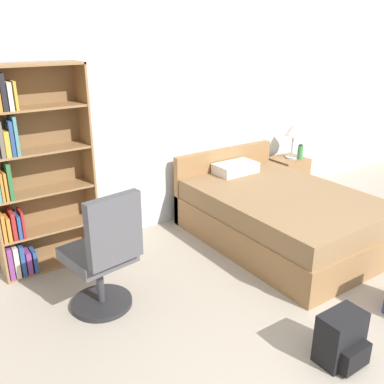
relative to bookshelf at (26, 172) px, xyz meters
The scene contains 8 objects.
wall_back 1.84m from the bookshelf, ahead, with size 9.00×0.06×2.60m.
bookshelf is the anchor object (origin of this frame).
bed 2.56m from the bookshelf, 20.43° to the right, with size 1.41×2.05×0.82m.
office_chair 1.14m from the bookshelf, 75.31° to the right, with size 0.54×0.62×1.06m.
nightstand 3.39m from the bookshelf, ahead, with size 0.44×0.43×0.56m.
table_lamp 3.35m from the bookshelf, ahead, with size 0.23×0.23×0.49m.
water_bottle 3.43m from the bookshelf, ahead, with size 0.07×0.07×0.19m.
backpack_black 2.91m from the bookshelf, 60.95° to the right, with size 0.33×0.27×0.37m.
Camera 1 is at (-2.63, -0.82, 2.16)m, focal length 40.00 mm.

